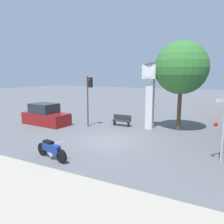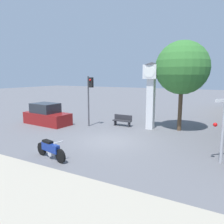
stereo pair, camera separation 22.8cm
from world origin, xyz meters
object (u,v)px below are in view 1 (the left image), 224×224
railroad_crossing_signal (224,125)px  street_tree (181,68)px  parked_car (46,116)px  motorcycle (51,150)px  clock_tower (150,85)px  bench (122,120)px  traffic_light (89,92)px

railroad_crossing_signal → street_tree: 6.95m
parked_car → motorcycle: bearing=-39.5°
clock_tower → motorcycle: bearing=-105.2°
street_tree → parked_car: size_ratio=1.54×
street_tree → bench: size_ratio=4.16×
railroad_crossing_signal → bench: 9.05m
motorcycle → clock_tower: bearing=86.9°
motorcycle → street_tree: (4.42, 9.00, 4.20)m
motorcycle → railroad_crossing_signal: size_ratio=0.68×
clock_tower → railroad_crossing_signal: size_ratio=1.53×
railroad_crossing_signal → street_tree: size_ratio=0.50×
street_tree → bench: (-4.45, -0.73, -4.20)m
motorcycle → traffic_light: (-2.30, 6.87, 2.33)m
railroad_crossing_signal → parked_car: bearing=170.4°
motorcycle → clock_tower: clock_tower is taller
motorcycle → clock_tower: 9.21m
railroad_crossing_signal → bench: (-7.56, 4.79, -1.35)m
street_tree → traffic_light: bearing=-162.4°
traffic_light → parked_car: 4.43m
clock_tower → parked_car: 9.15m
traffic_light → bench: bearing=31.7°
traffic_light → railroad_crossing_signal: size_ratio=1.22×
railroad_crossing_signal → street_tree: (-3.10, 5.52, 2.84)m
motorcycle → bench: (-0.04, 8.27, 0.00)m
traffic_light → street_tree: bearing=17.6°
motorcycle → clock_tower: (2.29, 8.43, 2.90)m
railroad_crossing_signal → parked_car: 13.81m
clock_tower → bench: (-2.33, -0.16, -2.90)m
traffic_light → parked_car: bearing=-163.7°
traffic_light → parked_car: traffic_light is taller
parked_car → railroad_crossing_signal: bearing=-5.5°
traffic_light → bench: size_ratio=2.56×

